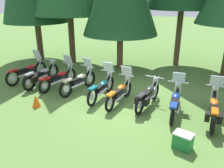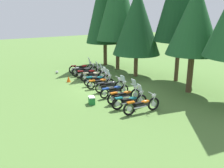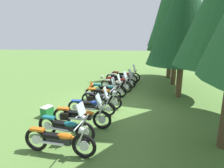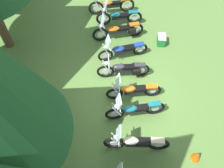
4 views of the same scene
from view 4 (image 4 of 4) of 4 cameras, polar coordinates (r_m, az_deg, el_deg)
ground_plane at (r=9.51m, az=4.16°, el=-2.66°), size 80.00×80.00×0.00m
motorcycle_3 at (r=8.12m, az=5.70°, el=-13.70°), size 0.89×2.15×1.38m
motorcycle_4 at (r=8.66m, az=5.39°, el=-6.11°), size 0.61×2.21×1.37m
motorcycle_5 at (r=9.10m, az=5.02°, el=-1.54°), size 0.66×2.13×1.34m
motorcycle_6 at (r=9.67m, az=2.96°, el=3.54°), size 0.86×2.14×1.01m
motorcycle_7 at (r=10.34m, az=2.47°, el=8.00°), size 0.73×2.22×1.34m
motorcycle_8 at (r=11.20m, az=1.61°, el=12.64°), size 0.67×2.40×1.38m
motorcycle_9 at (r=11.95m, az=1.58°, el=15.75°), size 0.76×2.21×1.38m
motorcycle_10 at (r=12.62m, az=-0.18°, el=18.20°), size 0.66×2.35×1.04m
picnic_cooler at (r=11.32m, az=11.66°, el=10.24°), size 0.59×0.49×0.47m
traffic_cone at (r=8.65m, az=19.59°, el=-15.80°), size 0.32×0.32×0.48m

